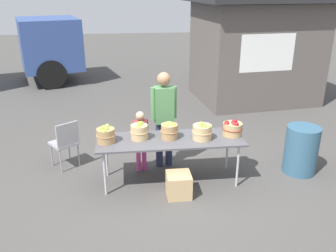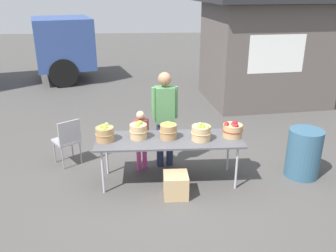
{
  "view_description": "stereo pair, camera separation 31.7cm",
  "coord_description": "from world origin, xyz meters",
  "views": [
    {
      "loc": [
        -0.64,
        -5.08,
        2.98
      ],
      "look_at": [
        0.0,
        0.3,
        0.85
      ],
      "focal_mm": 37.94,
      "sensor_mm": 36.0,
      "label": 1
    },
    {
      "loc": [
        -0.32,
        -5.11,
        2.98
      ],
      "look_at": [
        0.0,
        0.3,
        0.85
      ],
      "focal_mm": 37.94,
      "sensor_mm": 36.0,
      "label": 2
    }
  ],
  "objects": [
    {
      "name": "ground_plane",
      "position": [
        0.0,
        0.0,
        0.0
      ],
      "size": [
        40.0,
        40.0,
        0.0
      ],
      "primitive_type": "plane",
      "color": "#474442"
    },
    {
      "name": "market_table",
      "position": [
        0.0,
        0.0,
        0.71
      ],
      "size": [
        2.3,
        0.76,
        0.75
      ],
      "color": "#4C4C51",
      "rests_on": "ground"
    },
    {
      "name": "apple_basket_green_0",
      "position": [
        -1.0,
        -0.01,
        0.88
      ],
      "size": [
        0.3,
        0.3,
        0.27
      ],
      "color": "#A87F51",
      "rests_on": "market_table"
    },
    {
      "name": "apple_basket_green_1",
      "position": [
        -0.48,
        0.06,
        0.88
      ],
      "size": [
        0.29,
        0.29,
        0.29
      ],
      "color": "tan",
      "rests_on": "market_table"
    },
    {
      "name": "apple_basket_green_2",
      "position": [
        -0.01,
        0.03,
        0.88
      ],
      "size": [
        0.28,
        0.28,
        0.27
      ],
      "color": "#A87F51",
      "rests_on": "market_table"
    },
    {
      "name": "apple_basket_green_3",
      "position": [
        0.49,
        -0.07,
        0.88
      ],
      "size": [
        0.31,
        0.31,
        0.29
      ],
      "color": "tan",
      "rests_on": "market_table"
    },
    {
      "name": "apple_basket_red_0",
      "position": [
        1.01,
        0.04,
        0.86
      ],
      "size": [
        0.33,
        0.33,
        0.25
      ],
      "color": "tan",
      "rests_on": "market_table"
    },
    {
      "name": "vendor_adult",
      "position": [
        -0.04,
        0.55,
        1.0
      ],
      "size": [
        0.44,
        0.26,
        1.69
      ],
      "rotation": [
        0.0,
        0.0,
        3.26
      ],
      "color": "#262D4C",
      "rests_on": "ground"
    },
    {
      "name": "child_customer",
      "position": [
        -0.45,
        0.42,
        0.63
      ],
      "size": [
        0.27,
        0.21,
        1.08
      ],
      "rotation": [
        0.0,
        0.0,
        3.54
      ],
      "color": "#CC3F8C",
      "rests_on": "ground"
    },
    {
      "name": "food_kiosk",
      "position": [
        2.87,
        4.34,
        1.38
      ],
      "size": [
        3.8,
        3.27,
        2.74
      ],
      "rotation": [
        0.0,
        0.0,
        0.11
      ],
      "color": "#59514C",
      "rests_on": "ground"
    },
    {
      "name": "folding_chair",
      "position": [
        -1.74,
        0.68,
        0.51
      ],
      "size": [
        0.56,
        0.56,
        0.86
      ],
      "rotation": [
        0.0,
        0.0,
        3.78
      ],
      "color": "#99999E",
      "rests_on": "ground"
    },
    {
      "name": "trash_barrel",
      "position": [
        2.24,
        0.05,
        0.41
      ],
      "size": [
        0.55,
        0.55,
        0.82
      ],
      "primitive_type": "cylinder",
      "color": "#335972",
      "rests_on": "ground"
    },
    {
      "name": "produce_crate",
      "position": [
        0.07,
        -0.46,
        0.18
      ],
      "size": [
        0.36,
        0.36,
        0.36
      ],
      "primitive_type": "cube",
      "color": "tan",
      "rests_on": "ground"
    }
  ]
}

